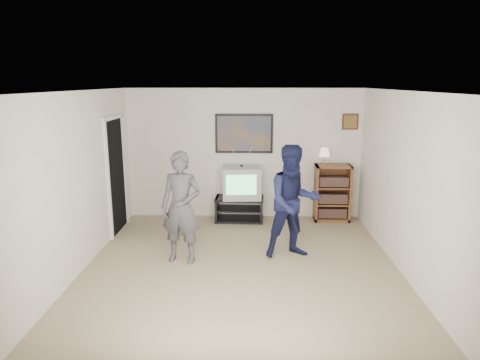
{
  "coord_description": "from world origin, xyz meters",
  "views": [
    {
      "loc": [
        0.13,
        -5.65,
        2.63
      ],
      "look_at": [
        -0.03,
        0.71,
        1.15
      ],
      "focal_mm": 32.0,
      "sensor_mm": 36.0,
      "label": 1
    }
  ],
  "objects_px": {
    "media_stand": "(239,209)",
    "person_tall": "(181,208)",
    "person_short": "(293,202)",
    "crt_television": "(242,182)",
    "bookshelf": "(332,193)"
  },
  "relations": [
    {
      "from": "crt_television",
      "to": "bookshelf",
      "type": "bearing_deg",
      "value": -2.06
    },
    {
      "from": "crt_television",
      "to": "bookshelf",
      "type": "xyz_separation_m",
      "value": [
        1.73,
        0.05,
        -0.21
      ]
    },
    {
      "from": "media_stand",
      "to": "person_tall",
      "type": "distance_m",
      "value": 2.17
    },
    {
      "from": "person_tall",
      "to": "person_short",
      "type": "bearing_deg",
      "value": 18.97
    },
    {
      "from": "media_stand",
      "to": "crt_television",
      "type": "bearing_deg",
      "value": 1.85
    },
    {
      "from": "person_tall",
      "to": "media_stand",
      "type": "bearing_deg",
      "value": 78.8
    },
    {
      "from": "media_stand",
      "to": "person_tall",
      "type": "relative_size",
      "value": 0.56
    },
    {
      "from": "media_stand",
      "to": "bookshelf",
      "type": "height_order",
      "value": "bookshelf"
    },
    {
      "from": "person_short",
      "to": "crt_television",
      "type": "bearing_deg",
      "value": 101.54
    },
    {
      "from": "bookshelf",
      "to": "person_tall",
      "type": "distance_m",
      "value": 3.26
    },
    {
      "from": "person_tall",
      "to": "person_short",
      "type": "distance_m",
      "value": 1.67
    },
    {
      "from": "bookshelf",
      "to": "person_tall",
      "type": "relative_size",
      "value": 0.66
    },
    {
      "from": "crt_television",
      "to": "person_short",
      "type": "distance_m",
      "value": 1.89
    },
    {
      "from": "media_stand",
      "to": "bookshelf",
      "type": "xyz_separation_m",
      "value": [
        1.78,
        0.05,
        0.32
      ]
    },
    {
      "from": "media_stand",
      "to": "person_tall",
      "type": "bearing_deg",
      "value": -110.49
    }
  ]
}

